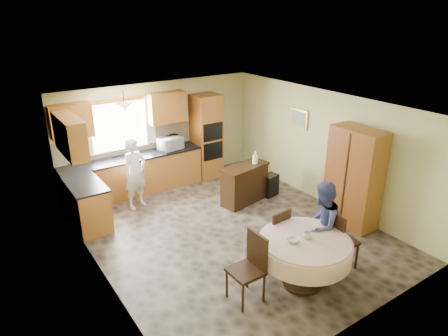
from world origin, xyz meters
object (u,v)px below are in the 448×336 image
object	(u,v)px
chair_back	(276,232)
person_sink	(135,174)
chair_left	(250,264)
sideboard	(244,185)
cupboard	(354,178)
dining_table	(304,249)
person_dining	(321,225)
chair_right	(338,238)
oven_tower	(207,136)

from	to	relation	value
chair_back	person_sink	xyz separation A→B (m)	(-1.18, 3.23, 0.24)
chair_left	person_sink	size ratio (longest dim) A/B	0.68
person_sink	sideboard	bearing A→B (deg)	-46.20
cupboard	dining_table	size ratio (longest dim) A/B	1.39
dining_table	chair_left	xyz separation A→B (m)	(-0.88, 0.22, -0.05)
dining_table	person_dining	distance (m)	0.63
sideboard	person_sink	distance (m)	2.40
chair_back	person_dining	distance (m)	0.76
chair_left	chair_right	size ratio (longest dim) A/B	1.02
sideboard	chair_left	size ratio (longest dim) A/B	1.08
oven_tower	chair_right	xyz separation A→B (m)	(-0.34, -4.65, -0.48)
sideboard	dining_table	bearing A→B (deg)	-119.44
dining_table	person_dining	xyz separation A→B (m)	(0.58, 0.21, 0.12)
oven_tower	chair_left	bearing A→B (deg)	-114.24
sideboard	chair_back	size ratio (longest dim) A/B	1.16
chair_left	chair_right	bearing A→B (deg)	81.20
oven_tower	chair_back	distance (m)	4.08
person_sink	chair_back	bearing A→B (deg)	-87.63
chair_left	person_sink	distance (m)	3.76
chair_right	person_dining	world-z (taller)	person_dining
chair_left	person_sink	world-z (taller)	person_sink
chair_back	person_sink	distance (m)	3.45
oven_tower	person_sink	size ratio (longest dim) A/B	1.35
chair_back	person_dining	world-z (taller)	person_dining
cupboard	chair_right	xyz separation A→B (m)	(-1.41, -0.89, -0.42)
sideboard	person_dining	xyz separation A→B (m)	(-0.39, -2.62, 0.36)
chair_right	person_sink	world-z (taller)	person_sink
cupboard	chair_left	xyz separation A→B (m)	(-3.06, -0.66, -0.41)
oven_tower	chair_right	distance (m)	4.68
chair_right	chair_left	bearing A→B (deg)	85.41
chair_right	person_sink	size ratio (longest dim) A/B	0.67
sideboard	person_dining	size ratio (longest dim) A/B	0.75
cupboard	person_sink	world-z (taller)	cupboard
chair_left	cupboard	bearing A→B (deg)	101.22
dining_table	chair_back	distance (m)	0.74
chair_left	chair_right	distance (m)	1.67
oven_tower	chair_left	size ratio (longest dim) A/B	1.99
person_dining	dining_table	bearing A→B (deg)	-4.89
oven_tower	dining_table	world-z (taller)	oven_tower
oven_tower	chair_left	world-z (taller)	oven_tower
person_sink	cupboard	bearing A→B (deg)	-60.78
sideboard	cupboard	distance (m)	2.37
cupboard	person_sink	bearing A→B (deg)	136.89
oven_tower	sideboard	world-z (taller)	oven_tower
cupboard	dining_table	bearing A→B (deg)	-158.00
dining_table	chair_right	distance (m)	0.77
chair_left	person_dining	bearing A→B (deg)	88.77
oven_tower	chair_back	size ratio (longest dim) A/B	2.14
oven_tower	person_dining	bearing A→B (deg)	-96.83
sideboard	cupboard	world-z (taller)	cupboard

